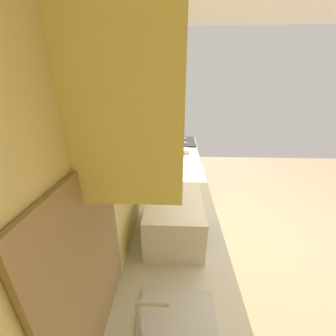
# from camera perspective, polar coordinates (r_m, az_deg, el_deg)

# --- Properties ---
(ground_plane) EXTENTS (6.98, 6.98, 0.00)m
(ground_plane) POSITION_cam_1_polar(r_m,az_deg,el_deg) (3.04, 30.08, -20.07)
(ground_plane) COLOR tan
(wall_back) EXTENTS (4.48, 0.12, 2.83)m
(wall_back) POSITION_cam_1_polar(r_m,az_deg,el_deg) (2.03, -8.07, 8.21)
(wall_back) COLOR #E9D27E
(wall_back) RESTS_ON ground_plane
(counter_run) EXTENTS (3.57, 0.67, 0.90)m
(counter_run) POSITION_cam_1_polar(r_m,az_deg,el_deg) (2.12, 2.32, -20.79)
(counter_run) COLOR #F4D77A
(counter_run) RESTS_ON ground_plane
(upper_cabinets) EXTENTS (2.05, 0.32, 0.70)m
(upper_cabinets) POSITION_cam_1_polar(r_m,az_deg,el_deg) (1.55, -3.10, 23.21)
(upper_cabinets) COLOR #EFDD76
(window_back_wall) EXTENTS (0.54, 0.02, 0.71)m
(window_back_wall) POSITION_cam_1_polar(r_m,az_deg,el_deg) (0.83, -20.93, -24.28)
(window_back_wall) COLOR #997A4C
(oven_range) EXTENTS (0.72, 0.68, 1.08)m
(oven_range) POSITION_cam_1_polar(r_m,az_deg,el_deg) (3.96, 2.65, 1.24)
(oven_range) COLOR #B7BABF
(oven_range) RESTS_ON ground_plane
(microwave) EXTENTS (0.53, 0.38, 0.28)m
(microwave) POSITION_cam_1_polar(r_m,az_deg,el_deg) (1.46, 1.93, -13.83)
(microwave) COLOR white
(microwave) RESTS_ON counter_run
(bowl) EXTENTS (0.18, 0.18, 0.06)m
(bowl) POSITION_cam_1_polar(r_m,az_deg,el_deg) (3.21, 4.50, 4.96)
(bowl) COLOR silver
(bowl) RESTS_ON counter_run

